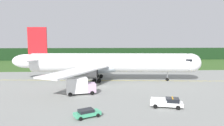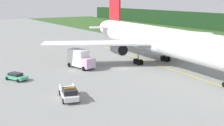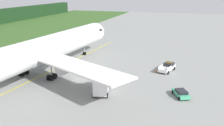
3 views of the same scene
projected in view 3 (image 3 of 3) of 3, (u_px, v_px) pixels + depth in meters
name	position (u px, v px, depth m)	size (l,w,h in m)	color
ground	(79.00, 79.00, 54.52)	(320.00, 320.00, 0.00)	gray
taxiway_centerline_main	(47.00, 73.00, 58.64)	(74.66, 0.30, 0.01)	yellow
airliner	(44.00, 50.00, 56.69)	(57.34, 47.42, 16.16)	white
ops_pickup_truck	(167.00, 67.00, 59.72)	(6.09, 3.51, 1.94)	silver
catering_truck	(102.00, 83.00, 46.93)	(6.85, 3.81, 3.97)	#C5A3C5
staff_car	(181.00, 93.00, 45.55)	(4.51, 3.39, 1.30)	#43AC7C
apron_cone	(157.00, 71.00, 58.97)	(0.53, 0.53, 0.67)	black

